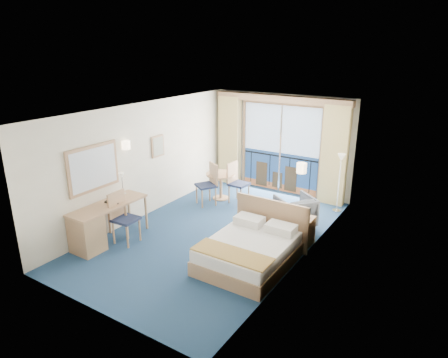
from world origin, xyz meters
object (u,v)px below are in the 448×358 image
round_table (221,180)px  desk (92,228)px  bed (250,250)px  table_chair_a (236,180)px  table_chair_b (209,182)px  floor_lamp (340,168)px  nightstand (302,230)px  armchair (295,211)px  desk_chair (122,214)px

round_table → desk: bearing=-100.0°
bed → desk: 3.19m
table_chair_a → table_chair_b: table_chair_b is taller
floor_lamp → table_chair_b: (-2.93, -1.29, -0.51)m
floor_lamp → round_table: 3.06m
bed → nightstand: size_ratio=3.22×
armchair → table_chair_b: table_chair_b is taller
floor_lamp → nightstand: bearing=-92.7°
desk → table_chair_a: (1.12, 3.74, 0.15)m
round_table → nightstand: bearing=-23.8°
round_table → armchair: bearing=-12.4°
armchair → desk_chair: (-2.72, -2.64, 0.25)m
desk → bed: bearing=22.1°
bed → desk_chair: (-2.67, -0.64, 0.33)m
nightstand → desk_chair: bearing=-148.8°
armchair → desk_chair: 3.80m
armchair → bed: bearing=35.7°
floor_lamp → desk_chair: 5.17m
floor_lamp → round_table: bearing=-164.2°
nightstand → desk: desk is taller
floor_lamp → table_chair_a: (-2.43, -0.80, -0.52)m
round_table → table_chair_a: bearing=2.5°
desk_chair → table_chair_a: size_ratio=1.02×
armchair → round_table: bearing=-65.5°
armchair → round_table: (-2.34, 0.51, 0.17)m
nightstand → armchair: bearing=122.4°
desk → nightstand: bearing=35.7°
nightstand → desk: bearing=-144.3°
bed → table_chair_a: 3.15m
floor_lamp → desk: floor_lamp is taller
desk → table_chair_b: size_ratio=1.60×
floor_lamp → round_table: (-2.89, -0.82, -0.58)m
desk → table_chair_a: table_chair_a is taller
nightstand → armchair: armchair is taller
bed → floor_lamp: 3.49m
desk → desk_chair: (0.28, 0.56, 0.16)m
round_table → bed: bearing=-47.7°
table_chair_a → desk: bearing=167.3°
desk_chair → nightstand: bearing=-62.0°
nightstand → table_chair_a: (-2.33, 1.25, 0.31)m
bed → desk_chair: desk_chair is taller
armchair → table_chair_b: 2.39m
desk_chair → floor_lamp: bearing=-42.7°
nightstand → floor_lamp: 2.21m
bed → desk_chair: bearing=-166.6°
desk_chair → table_chair_a: (0.84, 3.17, -0.01)m
round_table → desk_chair: bearing=-96.9°
armchair → round_table: size_ratio=1.01×
bed → armchair: (0.04, 2.00, 0.08)m
armchair → desk: bearing=-6.1°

